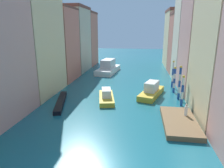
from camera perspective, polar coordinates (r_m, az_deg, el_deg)
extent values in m
plane|color=#196070|center=(38.40, 2.73, -0.33)|extent=(154.00, 154.00, 0.00)
cube|color=beige|center=(34.60, -22.55, 13.74)|extent=(7.69, 10.29, 20.08)
cube|color=#C6705B|center=(43.53, -15.54, 10.33)|extent=(7.69, 8.55, 14.01)
cube|color=brown|center=(43.61, -16.24, 19.80)|extent=(7.84, 8.72, 0.41)
cube|color=#BCB299|center=(52.50, -11.31, 11.75)|extent=(7.69, 9.83, 14.87)
cube|color=brown|center=(52.68, -11.77, 20.23)|extent=(7.84, 10.02, 0.71)
cube|color=#C6705B|center=(61.46, -8.35, 12.10)|extent=(7.69, 8.29, 14.43)
cube|color=brown|center=(61.56, -8.63, 19.08)|extent=(7.84, 8.45, 0.56)
cube|color=tan|center=(36.03, 25.34, 9.85)|extent=(7.69, 8.73, 15.58)
cube|color=beige|center=(44.23, 22.37, 12.70)|extent=(7.69, 7.40, 18.42)
cube|color=#C6705B|center=(51.72, 20.13, 10.30)|extent=(7.69, 7.14, 13.44)
cube|color=brown|center=(51.74, 20.86, 18.14)|extent=(7.84, 7.28, 0.75)
cube|color=beige|center=(61.24, 18.38, 11.65)|extent=(7.69, 11.44, 14.75)
cube|color=brown|center=(61.39, 19.00, 18.87)|extent=(7.84, 11.67, 0.75)
cube|color=brown|center=(24.10, 18.31, -9.97)|extent=(3.61, 7.65, 0.53)
cylinder|color=white|center=(25.13, 19.99, -7.02)|extent=(0.36, 0.36, 1.13)
sphere|color=tan|center=(24.89, 20.13, -5.54)|extent=(0.26, 0.26, 0.26)
cylinder|color=#1E479E|center=(29.55, 18.81, -4.87)|extent=(0.34, 0.34, 0.99)
cylinder|color=white|center=(29.25, 18.98, -3.03)|extent=(0.34, 0.34, 0.99)
cylinder|color=#1E479E|center=(28.97, 19.14, -1.16)|extent=(0.34, 0.34, 0.99)
cylinder|color=white|center=(28.72, 19.31, 0.74)|extent=(0.34, 0.34, 0.99)
sphere|color=gold|center=(28.58, 19.42, 1.98)|extent=(0.38, 0.38, 0.38)
cylinder|color=#1E479E|center=(32.19, 18.05, -3.22)|extent=(0.33, 0.33, 0.96)
cylinder|color=white|center=(31.91, 18.19, -1.59)|extent=(0.33, 0.33, 0.96)
cylinder|color=#1E479E|center=(31.67, 18.33, 0.07)|extent=(0.33, 0.33, 0.96)
cylinder|color=white|center=(31.45, 18.47, 1.75)|extent=(0.33, 0.33, 0.96)
cylinder|color=#1E479E|center=(31.26, 18.61, 3.46)|extent=(0.33, 0.33, 0.96)
sphere|color=gold|center=(31.15, 18.70, 4.56)|extent=(0.37, 0.37, 0.37)
cylinder|color=#1E479E|center=(35.39, 16.81, -1.63)|extent=(0.36, 0.36, 0.80)
cylinder|color=white|center=(35.18, 16.90, -0.39)|extent=(0.36, 0.36, 0.80)
cylinder|color=#1E479E|center=(34.99, 17.00, 0.87)|extent=(0.36, 0.36, 0.80)
cylinder|color=white|center=(34.81, 17.10, 2.14)|extent=(0.36, 0.36, 0.80)
cylinder|color=#1E479E|center=(34.65, 17.20, 3.43)|extent=(0.36, 0.36, 0.80)
sphere|color=gold|center=(34.56, 17.27, 4.31)|extent=(0.39, 0.39, 0.39)
cylinder|color=#1E479E|center=(38.36, 16.39, -0.07)|extent=(0.32, 0.32, 1.14)
cylinder|color=white|center=(38.09, 16.52, 1.58)|extent=(0.32, 0.32, 1.14)
cylinder|color=#1E479E|center=(37.85, 16.64, 3.25)|extent=(0.32, 0.32, 1.14)
cylinder|color=white|center=(37.65, 16.77, 4.95)|extent=(0.32, 0.32, 1.14)
sphere|color=gold|center=(37.55, 16.85, 5.99)|extent=(0.35, 0.35, 0.35)
cube|color=white|center=(49.78, -1.09, 3.93)|extent=(4.87, 10.64, 1.18)
cube|color=silver|center=(49.50, -1.10, 5.75)|extent=(3.02, 5.20, 2.02)
cube|color=black|center=(29.70, -14.11, -4.86)|extent=(3.16, 8.38, 0.55)
cube|color=gold|center=(30.17, -1.59, -3.97)|extent=(3.26, 6.45, 0.66)
cube|color=silver|center=(29.90, -1.60, -2.38)|extent=(1.76, 2.70, 1.09)
cube|color=gold|center=(32.72, 10.93, -2.56)|extent=(4.49, 7.68, 0.84)
cube|color=silver|center=(32.40, 11.03, -0.62)|extent=(2.48, 3.43, 1.46)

